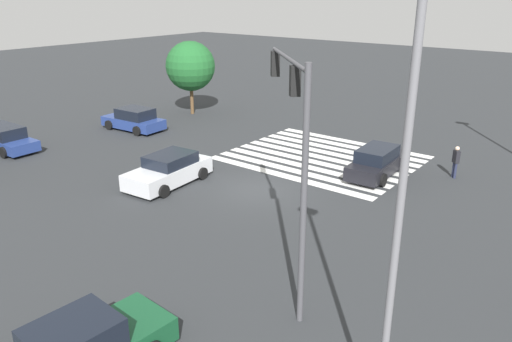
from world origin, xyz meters
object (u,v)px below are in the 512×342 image
object	(u,v)px
traffic_signal_mast	(295,135)
car_3	(134,120)
car_2	(377,162)
pedestrian	(456,160)
tree_corner_a	(190,66)
car_1	(4,138)
street_light_pole_b	(402,190)
car_0	(169,170)

from	to	relation	value
traffic_signal_mast	car_3	size ratio (longest dim) A/B	1.64
car_2	pedestrian	bearing A→B (deg)	-60.57
traffic_signal_mast	pedestrian	world-z (taller)	traffic_signal_mast
tree_corner_a	pedestrian	bearing A→B (deg)	174.93
car_1	car_2	xyz separation A→B (m)	(-19.62, -9.64, 0.01)
street_light_pole_b	tree_corner_a	xyz separation A→B (m)	(24.08, -18.63, -1.99)
car_3	street_light_pole_b	distance (m)	27.55
car_0	tree_corner_a	size ratio (longest dim) A/B	0.86
traffic_signal_mast	car_2	xyz separation A→B (m)	(2.46, -11.62, -4.50)
pedestrian	street_light_pole_b	world-z (taller)	street_light_pole_b
traffic_signal_mast	pedestrian	distance (m)	14.35
car_1	tree_corner_a	size ratio (longest dim) A/B	0.89
car_3	tree_corner_a	bearing A→B (deg)	-91.66
car_2	car_1	bearing A→B (deg)	113.60
traffic_signal_mast	tree_corner_a	world-z (taller)	traffic_signal_mast
car_0	car_3	distance (m)	10.90
car_1	car_2	bearing A→B (deg)	24.96
traffic_signal_mast	car_1	xyz separation A→B (m)	(22.07, -1.98, -4.51)
traffic_signal_mast	street_light_pole_b	distance (m)	5.44
car_0	car_2	world-z (taller)	car_2
pedestrian	tree_corner_a	world-z (taller)	tree_corner_a
car_2	car_3	bearing A→B (deg)	93.94
car_0	car_1	bearing A→B (deg)	-84.21
car_0	car_1	xyz separation A→B (m)	(12.02, 2.18, -0.00)
car_1	car_3	distance (m)	8.13
car_3	pedestrian	distance (m)	20.70
traffic_signal_mast	pedestrian	bearing A→B (deg)	-48.53
tree_corner_a	car_1	bearing A→B (deg)	79.85
traffic_signal_mast	car_0	size ratio (longest dim) A/B	1.58
car_3	street_light_pole_b	bearing A→B (deg)	148.26
car_0	tree_corner_a	distance (m)	15.14
street_light_pole_b	tree_corner_a	world-z (taller)	street_light_pole_b
street_light_pole_b	car_0	bearing A→B (deg)	-26.72
pedestrian	tree_corner_a	distance (m)	20.76
pedestrian	street_light_pole_b	size ratio (longest dim) A/B	0.17
car_1	tree_corner_a	world-z (taller)	tree_corner_a
traffic_signal_mast	tree_corner_a	distance (m)	25.08
car_1	street_light_pole_b	xyz separation A→B (m)	(-26.50, 5.11, 4.93)
pedestrian	car_2	bearing A→B (deg)	-14.91
car_1	tree_corner_a	distance (m)	14.04
car_1	pedestrian	distance (m)	25.73
car_0	car_1	distance (m)	12.21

